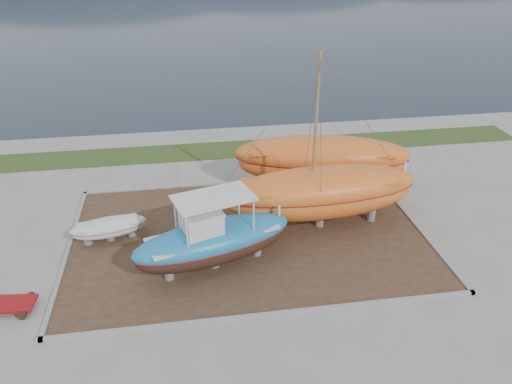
{
  "coord_description": "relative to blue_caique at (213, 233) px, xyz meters",
  "views": [
    {
      "loc": [
        -3.03,
        -17.7,
        14.36
      ],
      "look_at": [
        0.4,
        4.0,
        2.61
      ],
      "focal_mm": 35.0,
      "sensor_mm": 36.0,
      "label": 1
    }
  ],
  "objects": [
    {
      "name": "orange_sailboat",
      "position": [
        5.88,
        2.73,
        2.82
      ],
      "size": [
        10.44,
        3.52,
        9.35
      ],
      "primitive_type": null,
      "rotation": [
        0.0,
        0.0,
        0.05
      ],
      "color": "#D36220",
      "rests_on": "dirt_patch"
    },
    {
      "name": "orange_bare_hull",
      "position": [
        6.98,
        6.61,
        -0.15
      ],
      "size": [
        10.8,
        5.04,
        3.41
      ],
      "primitive_type": null,
      "rotation": [
        0.0,
        0.0,
        -0.19
      ],
      "color": "#D36220",
      "rests_on": "dirt_patch"
    },
    {
      "name": "curb_frame",
      "position": [
        1.96,
        2.36,
        -1.84
      ],
      "size": [
        18.6,
        12.6,
        0.15
      ],
      "primitive_type": null,
      "color": "gray",
      "rests_on": "ground"
    },
    {
      "name": "blue_caique",
      "position": [
        0.0,
        0.0,
        0.0
      ],
      "size": [
        8.06,
        4.49,
        3.71
      ],
      "primitive_type": null,
      "rotation": [
        0.0,
        0.0,
        0.29
      ],
      "color": "#1C7AB1",
      "rests_on": "dirt_patch"
    },
    {
      "name": "red_trailer",
      "position": [
        -8.64,
        -1.67,
        -1.73
      ],
      "size": [
        2.79,
        1.62,
        0.38
      ],
      "primitive_type": null,
      "rotation": [
        0.0,
        0.0,
        -0.11
      ],
      "color": "maroon",
      "rests_on": "ground"
    },
    {
      "name": "dirt_patch",
      "position": [
        1.96,
        2.36,
        -1.88
      ],
      "size": [
        18.0,
        12.0,
        0.06
      ],
      "primitive_type": "cube",
      "color": "#422D1E",
      "rests_on": "ground"
    },
    {
      "name": "grass_strip",
      "position": [
        1.96,
        13.86,
        -1.87
      ],
      "size": [
        44.0,
        3.0,
        0.08
      ],
      "primitive_type": "cube",
      "color": "#284219",
      "rests_on": "ground"
    },
    {
      "name": "white_dinghy",
      "position": [
        -5.13,
        3.13,
        -1.28
      ],
      "size": [
        4.03,
        2.15,
        1.15
      ],
      "primitive_type": null,
      "rotation": [
        0.0,
        0.0,
        0.2
      ],
      "color": "silver",
      "rests_on": "dirt_patch"
    },
    {
      "name": "sea",
      "position": [
        1.96,
        68.36,
        -1.91
      ],
      "size": [
        260.0,
        100.0,
        0.04
      ],
      "primitive_type": null,
      "color": "#1A2735",
      "rests_on": "ground"
    },
    {
      "name": "ground",
      "position": [
        1.96,
        -1.64,
        -1.91
      ],
      "size": [
        140.0,
        140.0,
        0.0
      ],
      "primitive_type": "plane",
      "color": "gray",
      "rests_on": "ground"
    }
  ]
}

